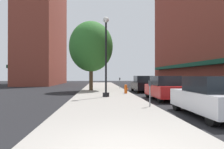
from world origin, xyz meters
TOP-DOWN VIEW (x-y plane):
  - ground_plane at (4.00, 18.00)m, footprint 90.00×90.00m
  - sidewalk_slab at (0.00, 19.00)m, footprint 4.80×50.00m
  - building_right_brick at (14.99, 22.00)m, footprint 6.80×40.00m
  - building_far_background at (-11.01, 37.00)m, footprint 6.80×18.00m
  - lamppost at (0.01, 11.23)m, footprint 0.48×0.48m
  - fire_hydrant at (1.84, 13.99)m, footprint 0.33×0.26m
  - parking_meter_near at (2.05, 6.16)m, footprint 0.14×0.09m
  - parking_meter_far at (2.05, 21.25)m, footprint 0.14×0.09m
  - tree_near at (-1.33, 18.25)m, footprint 4.64×4.64m
  - car_white at (4.00, 3.96)m, footprint 1.80×4.30m
  - car_red at (4.00, 9.96)m, footprint 1.80×4.30m
  - car_black at (4.00, 17.17)m, footprint 1.80×4.30m

SIDE VIEW (x-z plane):
  - ground_plane at x=4.00m, z-range 0.00..0.00m
  - sidewalk_slab at x=0.00m, z-range 0.00..0.12m
  - fire_hydrant at x=1.84m, z-range 0.12..0.91m
  - car_white at x=4.00m, z-range -0.02..1.64m
  - car_red at x=4.00m, z-range -0.02..1.64m
  - car_black at x=4.00m, z-range -0.02..1.64m
  - parking_meter_near at x=2.05m, z-range 0.29..1.60m
  - parking_meter_far at x=2.05m, z-range 0.29..1.60m
  - lamppost at x=0.01m, z-range 0.25..6.15m
  - tree_near at x=-1.33m, z-range 1.10..8.44m
  - building_right_brick at x=14.99m, z-range -0.02..19.87m
  - building_far_background at x=-11.01m, z-range -0.02..21.34m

